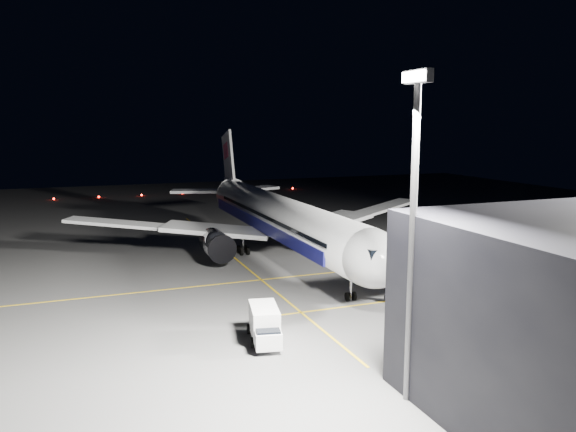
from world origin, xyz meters
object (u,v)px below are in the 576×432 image
(jet_bridge, at_px, (507,245))
(service_truck, at_px, (265,324))
(airliner, at_px, (278,217))
(floodlight_mast_south, at_px, (413,210))
(safety_cone_c, at_px, (295,241))
(safety_cone_b, at_px, (323,253))
(baggage_tug, at_px, (347,244))
(safety_cone_a, at_px, (357,243))

(jet_bridge, distance_m, service_truck, 30.25)
(airliner, bearing_deg, floodlight_mast_south, -8.33)
(service_truck, relative_size, safety_cone_c, 11.44)
(airliner, distance_m, safety_cone_c, 9.29)
(floodlight_mast_south, relative_size, safety_cone_b, 30.33)
(baggage_tug, bearing_deg, safety_cone_b, -88.44)
(airliner, distance_m, safety_cone_b, 7.80)
(airliner, height_order, safety_cone_b, airliner)
(jet_bridge, bearing_deg, service_truck, -79.11)
(airliner, distance_m, safety_cone_a, 13.84)
(service_truck, xyz_separation_m, baggage_tug, (-28.26, 21.67, -0.77))
(jet_bridge, bearing_deg, floodlight_mast_south, -53.21)
(airliner, xyz_separation_m, jet_bridge, (23.08, 18.06, -0.58))
(service_truck, bearing_deg, baggage_tug, 154.15)
(safety_cone_a, bearing_deg, service_truck, -39.00)
(baggage_tug, xyz_separation_m, safety_cone_c, (-6.60, -5.16, -0.50))
(jet_bridge, relative_size, safety_cone_c, 66.53)
(airliner, relative_size, service_truck, 10.39)
(service_truck, distance_m, baggage_tug, 35.62)
(airliner, height_order, jet_bridge, airliner)
(floodlight_mast_south, xyz_separation_m, baggage_tug, (-40.57, 16.19, -11.61))
(service_truck, bearing_deg, jet_bridge, 112.53)
(jet_bridge, xyz_separation_m, service_truck, (5.69, -29.55, -3.05))
(jet_bridge, bearing_deg, airliner, -141.96)
(jet_bridge, relative_size, safety_cone_a, 59.05)
(airliner, relative_size, safety_cone_c, 118.90)
(floodlight_mast_south, distance_m, baggage_tug, 45.20)
(airliner, relative_size, safety_cone_b, 90.08)
(service_truck, distance_m, safety_cone_c, 38.59)
(safety_cone_a, bearing_deg, baggage_tug, -55.66)
(airliner, height_order, floodlight_mast_south, floodlight_mast_south)
(floodlight_mast_south, bearing_deg, service_truck, -156.01)
(floodlight_mast_south, xyz_separation_m, safety_cone_a, (-42.42, 18.89, -12.08))
(safety_cone_c, bearing_deg, airliner, -39.42)
(service_truck, relative_size, safety_cone_b, 8.67)
(safety_cone_b, height_order, safety_cone_c, safety_cone_b)
(service_truck, relative_size, safety_cone_a, 10.15)
(safety_cone_a, height_order, safety_cone_b, safety_cone_b)
(floodlight_mast_south, distance_m, service_truck, 17.30)
(jet_bridge, relative_size, floodlight_mast_south, 1.66)
(service_truck, bearing_deg, safety_cone_c, 166.30)
(safety_cone_b, xyz_separation_m, safety_cone_c, (-8.94, -0.42, -0.08))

